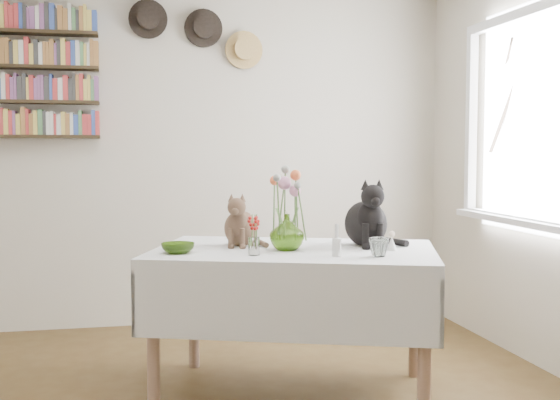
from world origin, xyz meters
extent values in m
cube|color=beige|center=(0.00, 2.27, 1.25)|extent=(4.04, 0.04, 2.54)
cube|color=beige|center=(0.00, -2.27, 1.25)|extent=(4.04, 0.04, 2.54)
cube|color=white|center=(1.97, 0.80, 1.50)|extent=(0.01, 1.40, 1.20)
cube|color=white|center=(1.97, 0.80, 2.13)|extent=(0.06, 1.52, 0.06)
cube|color=white|center=(1.97, 0.80, 0.87)|extent=(0.06, 1.52, 0.06)
cube|color=white|center=(1.97, 1.53, 1.50)|extent=(0.06, 0.06, 1.20)
cube|color=white|center=(1.94, 0.80, 0.87)|extent=(0.12, 1.50, 0.04)
cube|color=white|center=(0.45, 0.56, 0.75)|extent=(1.69, 1.38, 0.06)
cylinder|color=#A07B63|center=(-0.29, 0.41, 0.36)|extent=(0.06, 0.06, 0.72)
cylinder|color=#A07B63|center=(0.93, -0.03, 0.36)|extent=(0.06, 0.06, 0.72)
cylinder|color=#A07B63|center=(-0.03, 1.15, 0.36)|extent=(0.06, 0.06, 0.72)
cylinder|color=#A07B63|center=(1.20, 0.71, 0.36)|extent=(0.06, 0.06, 0.72)
imported|color=#78A834|center=(0.40, 0.51, 0.88)|extent=(0.25, 0.25, 0.19)
imported|color=#78A834|center=(-0.16, 0.52, 0.81)|extent=(0.24, 0.24, 0.05)
imported|color=white|center=(0.79, 0.21, 0.83)|extent=(0.14, 0.14, 0.09)
cylinder|color=white|center=(0.59, 0.25, 0.83)|extent=(0.04, 0.04, 0.09)
cylinder|color=white|center=(0.59, 0.25, 0.91)|extent=(0.02, 0.02, 0.07)
cylinder|color=white|center=(0.20, 0.38, 0.83)|extent=(0.06, 0.06, 0.09)
cone|color=white|center=(0.93, 0.39, 0.82)|extent=(0.05, 0.05, 0.07)
sphere|color=beige|center=(0.93, 0.39, 0.87)|extent=(0.03, 0.03, 0.03)
cylinder|color=#4C7233|center=(0.37, 0.52, 0.98)|extent=(0.01, 0.01, 0.30)
sphere|color=pink|center=(0.37, 0.52, 1.13)|extent=(0.07, 0.07, 0.07)
cylinder|color=#4C7233|center=(0.44, 0.49, 0.96)|extent=(0.01, 0.01, 0.26)
sphere|color=pink|center=(0.44, 0.49, 1.09)|extent=(0.06, 0.06, 0.06)
cylinder|color=#4C7233|center=(0.46, 0.54, 1.00)|extent=(0.01, 0.01, 0.34)
sphere|color=orange|center=(0.46, 0.54, 1.17)|extent=(0.06, 0.06, 0.06)
cylinder|color=#4C7233|center=(0.34, 0.55, 0.99)|extent=(0.01, 0.01, 0.31)
sphere|color=orange|center=(0.34, 0.55, 1.14)|extent=(0.05, 0.05, 0.05)
cylinder|color=#4C7233|center=(0.40, 0.56, 1.02)|extent=(0.01, 0.01, 0.37)
sphere|color=#999E93|center=(0.40, 0.56, 1.20)|extent=(0.04, 0.04, 0.04)
cylinder|color=#4C7233|center=(0.35, 0.48, 1.00)|extent=(0.01, 0.01, 0.33)
sphere|color=#999E93|center=(0.35, 0.48, 1.16)|extent=(0.04, 0.04, 0.04)
cylinder|color=#4C7233|center=(0.47, 0.47, 0.98)|extent=(0.01, 0.01, 0.29)
sphere|color=#999E93|center=(0.47, 0.47, 1.12)|extent=(0.04, 0.04, 0.04)
cube|color=#2F2313|center=(-1.10, 2.16, 1.40)|extent=(1.00, 0.16, 0.02)
cube|color=#2F2313|center=(-1.10, 2.16, 1.64)|extent=(1.00, 0.16, 0.02)
cube|color=#2F2313|center=(-1.10, 2.16, 1.88)|extent=(1.00, 0.16, 0.02)
cube|color=#2F2313|center=(-1.10, 2.16, 2.12)|extent=(1.00, 0.16, 0.02)
cylinder|color=black|center=(-0.25, 2.21, 2.25)|extent=(0.28, 0.02, 0.28)
cylinder|color=black|center=(-0.25, 2.17, 2.25)|extent=(0.16, 0.08, 0.16)
cylinder|color=black|center=(0.15, 2.21, 2.20)|extent=(0.28, 0.02, 0.28)
cylinder|color=black|center=(0.15, 2.17, 2.20)|extent=(0.16, 0.08, 0.16)
cylinder|color=tan|center=(0.45, 2.21, 2.05)|extent=(0.28, 0.02, 0.28)
cylinder|color=tan|center=(0.45, 2.17, 2.05)|extent=(0.16, 0.08, 0.16)
camera|label=1|loc=(-0.39, -3.01, 1.30)|focal=45.00mm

